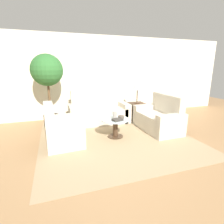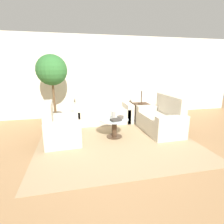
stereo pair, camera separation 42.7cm
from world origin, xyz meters
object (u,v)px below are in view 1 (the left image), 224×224
object	(u,v)px
table_lamp	(137,86)
potted_plant	(47,75)
armchair	(61,132)
book_stack	(117,120)
vase	(115,115)
sofa_main	(99,112)
bowl	(121,117)
loveseat	(160,119)
coffee_table	(115,125)

from	to	relation	value
table_lamp	potted_plant	distance (m)	2.60
armchair	book_stack	world-z (taller)	armchair
armchair	book_stack	bearing A→B (deg)	-97.87
potted_plant	vase	xyz separation A→B (m)	(1.42, -1.34, -0.89)
sofa_main	table_lamp	bearing A→B (deg)	-5.47
sofa_main	potted_plant	world-z (taller)	potted_plant
vase	bowl	bearing A→B (deg)	11.22
loveseat	vase	world-z (taller)	loveseat
sofa_main	table_lamp	size ratio (longest dim) A/B	2.51
loveseat	bowl	bearing A→B (deg)	-86.53
potted_plant	book_stack	bearing A→B (deg)	-45.33
potted_plant	book_stack	size ratio (longest dim) A/B	7.47
armchair	loveseat	xyz separation A→B (m)	(2.51, 0.15, 0.00)
armchair	book_stack	xyz separation A→B (m)	(1.23, -0.10, 0.17)
loveseat	bowl	world-z (taller)	loveseat
armchair	potted_plant	xyz separation A→B (m)	(-0.21, 1.36, 1.13)
sofa_main	coffee_table	size ratio (longest dim) A/B	2.62
armchair	book_stack	size ratio (longest dim) A/B	3.53
loveseat	table_lamp	distance (m)	1.31
sofa_main	bowl	size ratio (longest dim) A/B	11.43
vase	armchair	bearing A→B (deg)	-178.85
coffee_table	potted_plant	size ratio (longest dim) A/B	0.34
table_lamp	book_stack	xyz separation A→B (m)	(-1.12, -1.30, -0.59)
vase	bowl	world-z (taller)	vase
table_lamp	bowl	bearing A→B (deg)	-130.48
book_stack	table_lamp	bearing A→B (deg)	34.15
coffee_table	armchair	bearing A→B (deg)	-178.29
armchair	coffee_table	size ratio (longest dim) A/B	1.39
armchair	potted_plant	bearing A→B (deg)	5.48
bowl	vase	bearing A→B (deg)	-168.78
table_lamp	bowl	world-z (taller)	table_lamp
table_lamp	potted_plant	xyz separation A→B (m)	(-2.57, 0.16, 0.37)
book_stack	vase	bearing A→B (deg)	87.49
sofa_main	vase	size ratio (longest dim) A/B	9.41
sofa_main	loveseat	bearing A→B (deg)	-40.73
armchair	potted_plant	distance (m)	1.78
coffee_table	vase	xyz separation A→B (m)	(-0.03, -0.01, 0.25)
vase	book_stack	xyz separation A→B (m)	(0.03, -0.12, -0.07)
potted_plant	bowl	size ratio (longest dim) A/B	12.86
loveseat	armchair	bearing A→B (deg)	-87.59
coffee_table	book_stack	distance (m)	0.22
table_lamp	coffee_table	bearing A→B (deg)	-134.06
loveseat	sofa_main	bearing A→B (deg)	-131.63
sofa_main	potted_plant	size ratio (longest dim) A/B	0.89
coffee_table	potted_plant	xyz separation A→B (m)	(-1.44, 1.33, 1.14)
bowl	book_stack	distance (m)	0.22
table_lamp	vase	xyz separation A→B (m)	(-1.15, -1.18, -0.52)
sofa_main	table_lamp	world-z (taller)	table_lamp
sofa_main	bowl	world-z (taller)	sofa_main
armchair	book_stack	distance (m)	1.25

